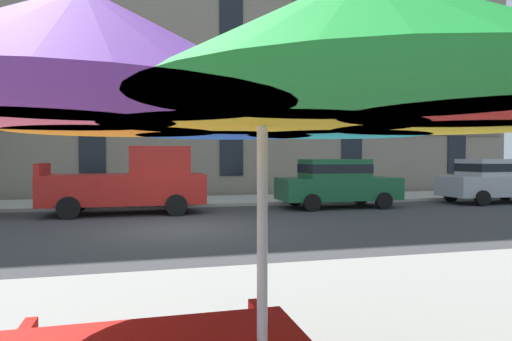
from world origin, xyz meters
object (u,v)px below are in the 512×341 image
(sedan_green, at_px, (337,182))
(sedan_silver, at_px, (494,179))
(patio_umbrella, at_px, (262,90))
(pickup_red, at_px, (133,182))

(sedan_green, height_order, sedan_silver, same)
(patio_umbrella, bearing_deg, sedan_green, 63.78)
(sedan_silver, distance_m, patio_umbrella, 18.32)
(pickup_red, relative_size, sedan_green, 1.16)
(sedan_silver, relative_size, patio_umbrella, 1.18)
(sedan_green, xyz_separation_m, sedan_silver, (6.89, 0.00, 0.00))
(sedan_silver, bearing_deg, sedan_green, 180.00)
(pickup_red, xyz_separation_m, sedan_green, (7.23, -0.00, -0.08))
(pickup_red, xyz_separation_m, patio_umbrella, (0.97, -12.70, 1.17))
(sedan_silver, height_order, patio_umbrella, patio_umbrella)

